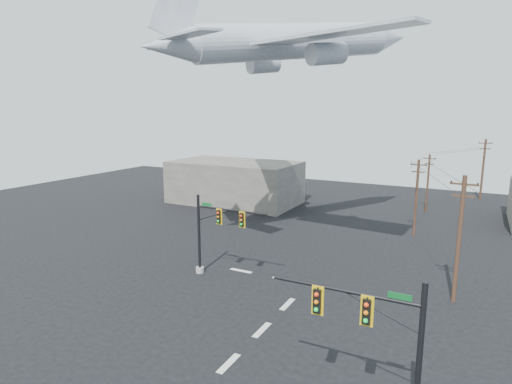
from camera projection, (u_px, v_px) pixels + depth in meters
The scene contains 11 objects.
ground at pixel (229, 364), 23.06m from camera, with size 120.00×120.00×0.00m, color black.
lane_markings at pixel (271, 321), 27.70m from camera, with size 14.00×21.20×0.01m.
signal_mast_near at pixel (384, 350), 17.63m from camera, with size 6.74×0.77×6.96m.
signal_mast_far at pixel (212, 234), 34.49m from camera, with size 6.58×0.73×6.67m.
utility_pole_a at pixel (459, 237), 29.53m from camera, with size 1.82×0.30×9.10m.
utility_pole_b at pixel (416, 196), 45.37m from camera, with size 1.67×0.31×8.28m.
utility_pole_c at pixel (428, 183), 55.63m from camera, with size 1.55×0.49×7.69m.
utility_pole_d at pixel (483, 168), 63.86m from camera, with size 1.87×0.50×9.09m.
power_lines at pixel (443, 160), 47.96m from camera, with size 7.91×40.23×0.69m.
airliner at pixel (294, 42), 39.58m from camera, with size 24.40×26.84×7.68m.
building_left at pixel (235, 182), 62.00m from camera, with size 18.00×10.00×6.00m, color slate.
Camera 1 is at (10.92, -17.81, 13.54)m, focal length 30.00 mm.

